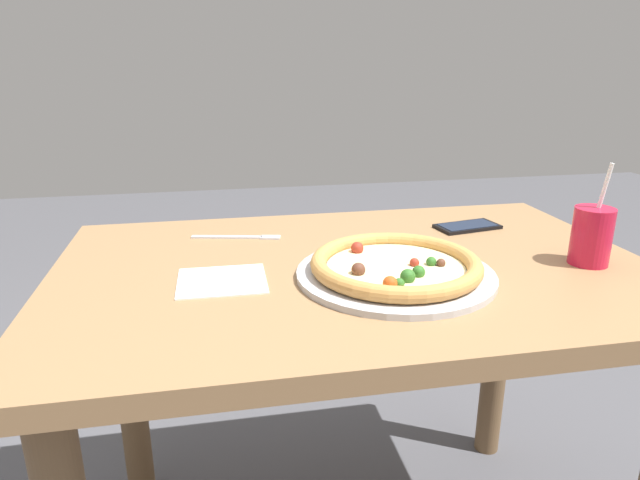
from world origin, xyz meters
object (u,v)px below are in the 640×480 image
object	(u,v)px
drink_cup_colored	(592,236)
fork	(241,237)
cell_phone	(467,226)
pizza_near	(395,268)

from	to	relation	value
drink_cup_colored	fork	size ratio (longest dim) A/B	1.00
cell_phone	drink_cup_colored	bearing A→B (deg)	-64.45
cell_phone	pizza_near	bearing A→B (deg)	-135.17
drink_cup_colored	cell_phone	xyz separation A→B (m)	(-0.13, 0.27, -0.05)
drink_cup_colored	fork	xyz separation A→B (m)	(-0.67, 0.30, -0.06)
fork	cell_phone	size ratio (longest dim) A/B	1.25
cell_phone	fork	bearing A→B (deg)	177.12
fork	cell_phone	bearing A→B (deg)	-2.88
pizza_near	drink_cup_colored	world-z (taller)	drink_cup_colored
pizza_near	drink_cup_colored	bearing A→B (deg)	-0.34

